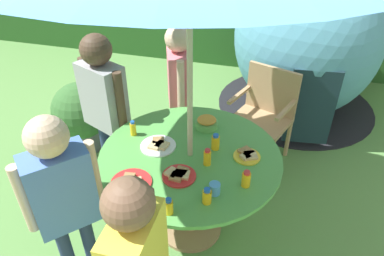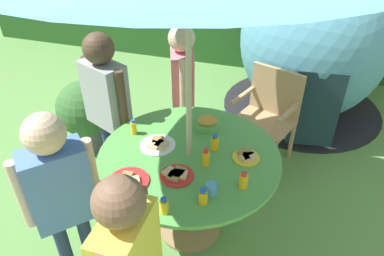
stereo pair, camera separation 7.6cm
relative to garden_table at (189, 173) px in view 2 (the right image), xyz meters
The scene contains 21 objects.
ground_plane 0.59m from the garden_table, ahead, with size 10.00×10.00×0.02m, color #548442.
hedge_backdrop 3.45m from the garden_table, 90.00° to the left, with size 9.00×0.70×1.66m, color #285623.
garden_table is the anchor object (origin of this frame).
wooden_chair 1.21m from the garden_table, 69.40° to the left, with size 0.63×0.58×0.91m.
dome_tent 2.34m from the garden_table, 71.51° to the left, with size 2.11×2.11×1.78m.
potted_plant 1.51m from the garden_table, 150.86° to the left, with size 0.56×0.56×0.74m.
child_in_pink_shirt 0.98m from the garden_table, 111.45° to the left, with size 0.31×0.43×1.35m.
child_in_grey_shirt 0.94m from the garden_table, 156.52° to the left, with size 0.44×0.33×1.41m.
child_in_blue_shirt 0.90m from the garden_table, 133.14° to the right, with size 0.38×0.39×1.35m.
snack_bowl 0.41m from the garden_table, 84.64° to the left, with size 0.17×0.17×0.09m.
plate_near_left 0.30m from the garden_table, behind, with size 0.25×0.25×0.03m.
plate_mid_left 0.30m from the garden_table, 92.39° to the right, with size 0.22×0.22×0.03m.
plate_back_edge 0.43m from the garden_table, 11.30° to the left, with size 0.18×0.18×0.03m.
plate_far_left 0.50m from the garden_table, 126.71° to the right, with size 0.26×0.26×0.03m.
juice_bottle_near_right 0.28m from the garden_table, 27.09° to the right, with size 0.05×0.05×0.12m.
juice_bottle_far_right 0.58m from the garden_table, 87.30° to the right, with size 0.05×0.05×0.11m.
juice_bottle_center_front 0.51m from the garden_table, 62.11° to the right, with size 0.05×0.05×0.11m.
juice_bottle_center_back 0.51m from the garden_table, 26.39° to the right, with size 0.06×0.06×0.11m.
juice_bottle_mid_right 0.53m from the garden_table, 166.16° to the left, with size 0.04×0.04×0.12m.
juice_bottle_front_edge 0.30m from the garden_table, 35.74° to the left, with size 0.06×0.06×0.12m.
cup_near 0.45m from the garden_table, 52.96° to the right, with size 0.07×0.07×0.07m, color #4C99D8.
Camera 2 is at (0.59, -1.83, 2.31)m, focal length 33.51 mm.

